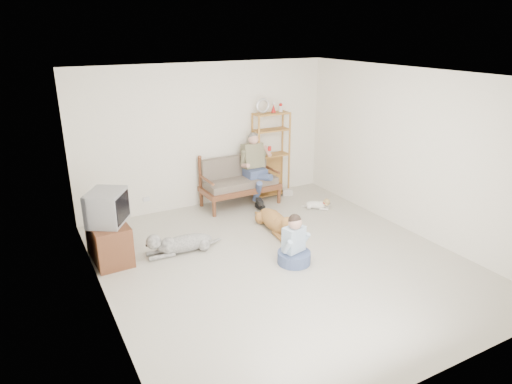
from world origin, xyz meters
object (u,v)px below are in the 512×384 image
etagere (271,154)px  tv_stand (108,241)px  loveseat (239,180)px  golden_retriever (277,222)px

etagere → tv_stand: etagere is taller
loveseat → etagere: etagere is taller
etagere → tv_stand: size_ratio=2.18×
loveseat → etagere: bearing=7.8°
tv_stand → golden_retriever: (2.72, -0.33, -0.13)m
etagere → tv_stand: 3.78m
etagere → golden_retriever: 1.92m
etagere → golden_retriever: (-0.80, -1.59, -0.71)m
tv_stand → golden_retriever: size_ratio=0.67×
etagere → tv_stand: (-3.52, -1.27, -0.58)m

